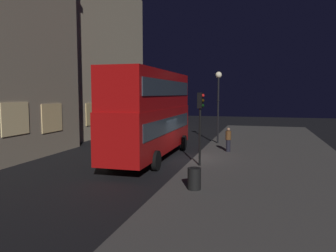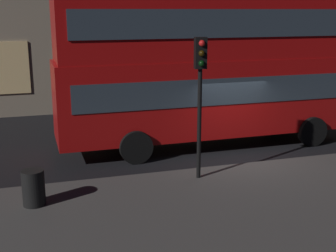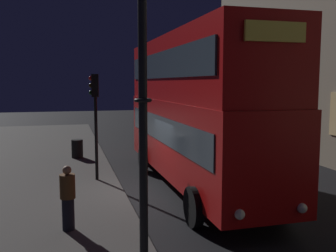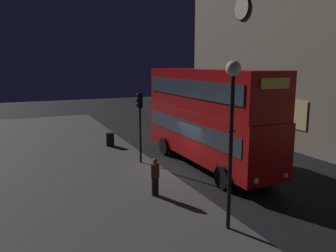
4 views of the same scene
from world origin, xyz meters
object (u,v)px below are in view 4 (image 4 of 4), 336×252
Objects in this scene: street_lamp at (232,109)px; litter_bin at (110,139)px; traffic_light_near_kerb at (140,113)px; double_decker_bus at (206,112)px; pedestrian at (155,177)px.

litter_bin is (-13.24, -0.71, -3.70)m from street_lamp.
traffic_light_near_kerb is at bearing 7.29° from litter_bin.
double_decker_bus is 7.75m from litter_bin.
litter_bin is at bearing -165.54° from traffic_light_near_kerb.
double_decker_bus reaches higher than pedestrian.
street_lamp reaches higher than pedestrian.
street_lamp reaches higher than traffic_light_near_kerb.
street_lamp is (7.06, -3.28, 1.24)m from double_decker_bus.
double_decker_bus reaches higher than traffic_light_near_kerb.
street_lamp is 13.77m from litter_bin.
litter_bin is at bearing -176.94° from street_lamp.
street_lamp is at bearing 1.99° from pedestrian.
traffic_light_near_kerb is at bearing 152.01° from pedestrian.
pedestrian is (-3.75, -1.19, -3.32)m from street_lamp.
pedestrian is (3.31, -4.47, -2.08)m from double_decker_bus.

